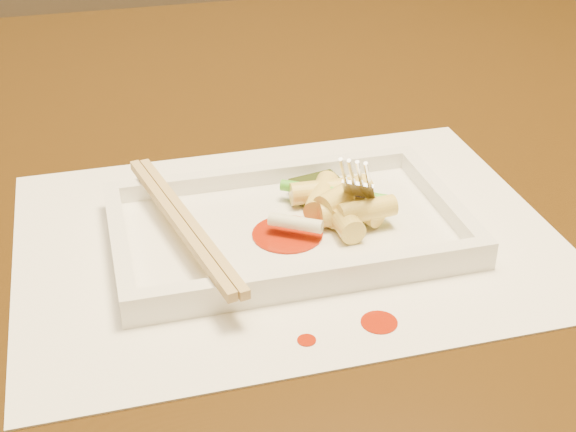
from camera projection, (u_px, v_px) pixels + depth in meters
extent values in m
cube|color=black|center=(199.00, 163.00, 0.75)|extent=(1.40, 0.90, 0.04)
cylinder|color=black|center=(529.00, 218.00, 1.39)|extent=(0.07, 0.07, 0.71)
cube|color=white|center=(288.00, 237.00, 0.60)|extent=(0.40, 0.30, 0.00)
cylinder|color=#9E1C04|center=(379.00, 322.00, 0.51)|extent=(0.02, 0.02, 0.00)
cylinder|color=#9E1C04|center=(307.00, 340.00, 0.50)|extent=(0.01, 0.01, 0.00)
cube|color=white|center=(288.00, 232.00, 0.60)|extent=(0.26, 0.16, 0.01)
cube|color=white|center=(265.00, 174.00, 0.66)|extent=(0.26, 0.01, 0.01)
cube|color=white|center=(317.00, 275.00, 0.53)|extent=(0.26, 0.01, 0.01)
cube|color=white|center=(119.00, 243.00, 0.57)|extent=(0.01, 0.14, 0.01)
cube|color=white|center=(442.00, 198.00, 0.62)|extent=(0.01, 0.14, 0.01)
cube|color=black|center=(318.00, 188.00, 0.64)|extent=(0.04, 0.03, 0.01)
cylinder|color=#EAEACC|center=(296.00, 223.00, 0.58)|extent=(0.04, 0.03, 0.01)
cylinder|color=green|center=(334.00, 193.00, 0.62)|extent=(0.08, 0.05, 0.01)
cube|color=tan|center=(177.00, 222.00, 0.57)|extent=(0.05, 0.20, 0.01)
cube|color=tan|center=(188.00, 221.00, 0.57)|extent=(0.05, 0.20, 0.01)
cylinder|color=#9E1C04|center=(287.00, 234.00, 0.59)|extent=(0.05, 0.05, 0.00)
cylinder|color=#F4E572|center=(322.00, 191.00, 0.63)|extent=(0.05, 0.02, 0.02)
cylinder|color=#F4E572|center=(345.00, 208.00, 0.60)|extent=(0.04, 0.04, 0.02)
cylinder|color=#F4E572|center=(367.00, 210.00, 0.59)|extent=(0.04, 0.02, 0.02)
cylinder|color=#F4E572|center=(349.00, 212.00, 0.60)|extent=(0.05, 0.02, 0.02)
cylinder|color=#F4E572|center=(342.00, 216.00, 0.59)|extent=(0.02, 0.05, 0.02)
cylinder|color=#F4E572|center=(344.00, 197.00, 0.61)|extent=(0.05, 0.04, 0.02)
cylinder|color=#F4E572|center=(322.00, 196.00, 0.62)|extent=(0.04, 0.05, 0.02)
cylinder|color=#F4E572|center=(356.00, 207.00, 0.60)|extent=(0.04, 0.05, 0.02)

